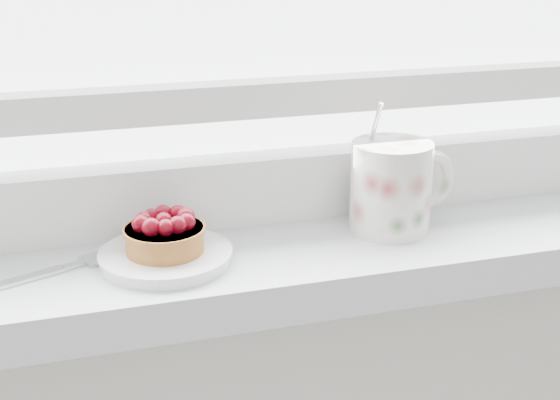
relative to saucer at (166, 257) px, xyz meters
name	(u,v)px	position (x,y,z in m)	size (l,w,h in m)	color
saucer	(166,257)	(0.00, 0.00, 0.00)	(0.12, 0.12, 0.01)	white
raspberry_tart	(165,233)	(0.00, 0.00, 0.02)	(0.08, 0.08, 0.04)	brown
floral_mug	(393,185)	(0.24, 0.02, 0.04)	(0.12, 0.09, 0.13)	silver
fork	(44,273)	(-0.11, 0.00, 0.00)	(0.20, 0.10, 0.00)	silver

